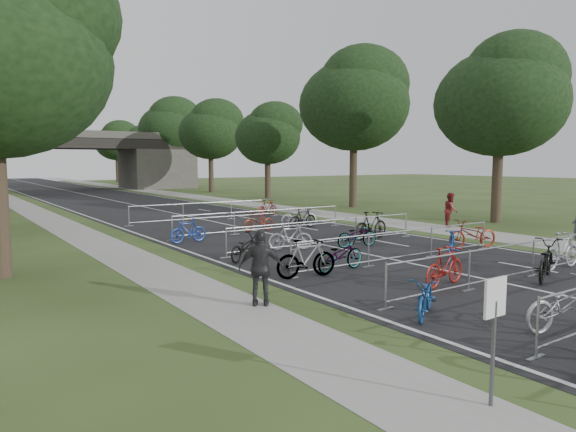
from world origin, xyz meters
The scene contains 38 objects.
road centered at (0.00, 50.00, 0.01)m, with size 11.00×140.00×0.01m, color black.
sidewalk_right centered at (8.00, 50.00, 0.01)m, with size 3.00×140.00×0.01m, color gray.
sidewalk_left centered at (-7.50, 50.00, 0.01)m, with size 2.00×140.00×0.01m, color gray.
lane_markings centered at (0.00, 50.00, 0.00)m, with size 0.12×140.00×0.00m, color silver.
overpass_bridge centered at (0.00, 65.00, 3.53)m, with size 31.00×8.00×7.05m.
park_sign centered at (-6.80, 3.00, 1.27)m, with size 0.45×0.06×1.83m.
tree_right_0 centered at (13.11, 15.93, 6.92)m, with size 7.17×7.17×10.93m.
tree_right_1 centered at (13.11, 27.93, 7.90)m, with size 8.18×8.18×12.47m.
tree_right_2 centered at (13.11, 39.93, 5.95)m, with size 6.16×6.16×9.39m.
tree_right_3 centered at (13.11, 51.93, 6.92)m, with size 7.17×7.17×10.93m.
tree_right_4 centered at (13.11, 63.93, 7.90)m, with size 8.18×8.18×12.47m.
tree_right_5 centered at (13.11, 75.93, 5.95)m, with size 6.16×6.16×9.39m.
tree_right_6 centered at (13.11, 87.93, 6.92)m, with size 7.17×7.17×10.93m.
barrier_row_2 centered at (0.00, 7.20, 0.55)m, with size 9.70×0.08×1.10m.
barrier_row_3 centered at (0.00, 11.00, 0.55)m, with size 9.70×0.08×1.10m.
barrier_row_4 centered at (0.00, 15.00, 0.55)m, with size 9.70×0.08×1.10m.
barrier_row_5 centered at (0.00, 20.00, 0.55)m, with size 9.70×0.08×1.10m.
barrier_row_6 centered at (0.00, 26.00, 0.55)m, with size 9.70×0.08×1.10m.
bike_5 centered at (-2.72, 4.09, 0.53)m, with size 0.71×2.04×1.07m, color gray.
bike_8 centered at (-4.30, 6.28, 0.45)m, with size 0.60×1.73×0.91m, color navy.
bike_9 centered at (-1.71, 7.84, 0.55)m, with size 0.52×1.83×1.10m, color maroon.
bike_10 centered at (1.36, 6.74, 0.57)m, with size 0.75×2.16×1.14m, color black.
bike_11 centered at (3.17, 7.19, 0.60)m, with size 0.56×2.00×1.20m, color #9A9AA1.
bike_12 centered at (-4.17, 10.83, 0.57)m, with size 0.54×1.91×1.15m, color #94969B.
bike_13 centered at (-2.75, 10.98, 0.51)m, with size 0.68×1.94×1.02m, color #94969B.
bike_14 centered at (1.34, 9.98, 0.54)m, with size 0.51×1.80×1.08m, color navy.
bike_15 centered at (4.30, 11.26, 0.57)m, with size 0.75×2.16×1.13m, color maroon.
bike_16 centered at (-4.30, 14.17, 0.46)m, with size 0.62×1.77×0.93m, color black.
bike_17 centered at (-1.83, 15.01, 0.51)m, with size 0.48×1.71×1.03m, color #98979E.
bike_18 centered at (0.75, 14.07, 0.48)m, with size 0.64×1.82×0.96m, color #94969B.
bike_19 centered at (2.70, 15.30, 0.62)m, with size 0.58×2.06×1.24m, color black.
bike_20 centered at (-4.30, 18.99, 0.50)m, with size 0.47×1.67×1.01m, color #1C399F.
bike_21 centered at (0.06, 20.43, 0.47)m, with size 0.62×1.78×0.94m, color maroon.
bike_22 centered at (2.49, 20.08, 0.51)m, with size 0.48×1.71×1.03m, color black.
bike_23 centered at (2.67, 20.66, 0.53)m, with size 0.71×2.03×1.07m, color #ABABB3.
bike_27 centered at (4.30, 26.35, 0.50)m, with size 0.47×1.66×1.00m, color maroon.
pedestrian_b centered at (9.20, 16.13, 0.89)m, with size 0.87×0.67×1.78m, color maroon.
pedestrian_c centered at (-6.80, 9.08, 0.90)m, with size 1.06×0.44×1.80m, color #28282A.
Camera 1 is at (-13.00, -1.01, 3.38)m, focal length 32.00 mm.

